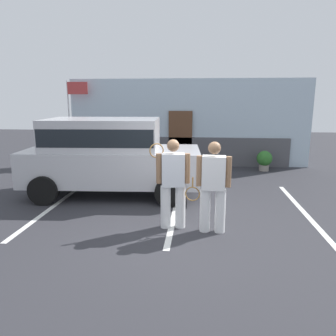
% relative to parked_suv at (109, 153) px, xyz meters
% --- Properties ---
extents(ground_plane, '(40.00, 40.00, 0.00)m').
position_rel_parked_suv_xyz_m(ground_plane, '(1.95, -2.53, -1.15)').
color(ground_plane, '#2D2D33').
extents(parking_stripe_0, '(0.12, 4.40, 0.01)m').
position_rel_parked_suv_xyz_m(parking_stripe_0, '(-1.10, -1.03, -1.14)').
color(parking_stripe_0, silver).
rests_on(parking_stripe_0, ground_plane).
extents(parking_stripe_1, '(0.12, 4.40, 0.01)m').
position_rel_parked_suv_xyz_m(parking_stripe_1, '(1.87, -1.03, -1.14)').
color(parking_stripe_1, silver).
rests_on(parking_stripe_1, ground_plane).
extents(parking_stripe_2, '(0.12, 4.40, 0.01)m').
position_rel_parked_suv_xyz_m(parking_stripe_2, '(4.84, -1.03, -1.14)').
color(parking_stripe_2, silver).
rests_on(parking_stripe_2, ground_plane).
extents(house_frontage, '(9.15, 0.40, 3.30)m').
position_rel_parked_suv_xyz_m(house_frontage, '(1.95, 4.23, 0.40)').
color(house_frontage, silver).
rests_on(house_frontage, ground_plane).
extents(parked_suv, '(4.71, 2.38, 2.05)m').
position_rel_parked_suv_xyz_m(parked_suv, '(0.00, 0.00, 0.00)').
color(parked_suv, '#B7B7BC').
rests_on(parked_suv, ground_plane).
extents(tennis_player_man, '(0.80, 0.33, 1.80)m').
position_rel_parked_suv_xyz_m(tennis_player_man, '(1.90, -2.16, -0.21)').
color(tennis_player_man, white).
rests_on(tennis_player_man, ground_plane).
extents(tennis_player_woman, '(0.91, 0.30, 1.78)m').
position_rel_parked_suv_xyz_m(tennis_player_woman, '(2.68, -2.30, -0.22)').
color(tennis_player_woman, white).
rests_on(tennis_player_woman, ground_plane).
extents(potted_plant_by_porch, '(0.55, 0.55, 0.72)m').
position_rel_parked_suv_xyz_m(potted_plant_by_porch, '(4.76, 3.39, -0.74)').
color(potted_plant_by_porch, gray).
rests_on(potted_plant_by_porch, ground_plane).
extents(flag_pole, '(0.80, 0.11, 3.22)m').
position_rel_parked_suv_xyz_m(flag_pole, '(-2.41, 3.75, 1.07)').
color(flag_pole, silver).
rests_on(flag_pole, ground_plane).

